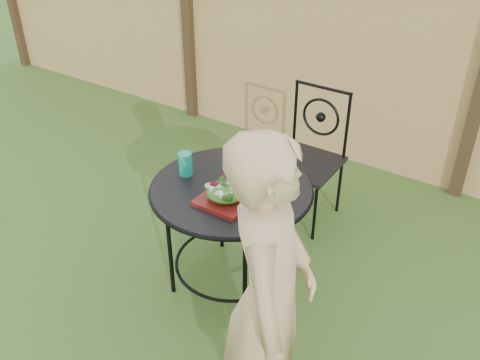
{
  "coord_description": "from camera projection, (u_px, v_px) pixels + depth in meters",
  "views": [
    {
      "loc": [
        1.8,
        -1.7,
        2.36
      ],
      "look_at": [
        0.42,
        0.4,
        0.75
      ],
      "focal_mm": 40.0,
      "sensor_mm": 36.0,
      "label": 1
    }
  ],
  "objects": [
    {
      "name": "ground",
      "position": [
        148.0,
        291.0,
        3.3
      ],
      "size": [
        60.0,
        60.0,
        0.0
      ],
      "primitive_type": "plane",
      "color": "#254817",
      "rests_on": "ground"
    },
    {
      "name": "fence",
      "position": [
        318.0,
        45.0,
        4.34
      ],
      "size": [
        8.0,
        0.12,
        1.9
      ],
      "color": "tan",
      "rests_on": "ground"
    },
    {
      "name": "patio_table",
      "position": [
        232.0,
        207.0,
        3.05
      ],
      "size": [
        0.92,
        0.92,
        0.72
      ],
      "color": "black",
      "rests_on": "ground"
    },
    {
      "name": "patio_chair",
      "position": [
        309.0,
        153.0,
        3.74
      ],
      "size": [
        0.46,
        0.46,
        0.95
      ],
      "color": "black",
      "rests_on": "ground"
    },
    {
      "name": "diner",
      "position": [
        269.0,
        299.0,
        2.18
      ],
      "size": [
        0.56,
        0.66,
        1.54
      ],
      "primitive_type": "imported",
      "rotation": [
        0.0,
        0.0,
        1.97
      ],
      "color": "tan",
      "rests_on": "ground"
    },
    {
      "name": "salad_plate",
      "position": [
        226.0,
        200.0,
        2.85
      ],
      "size": [
        0.27,
        0.27,
        0.02
      ],
      "primitive_type": "cube",
      "color": "#45090D",
      "rests_on": "patio_table"
    },
    {
      "name": "salad",
      "position": [
        226.0,
        191.0,
        2.82
      ],
      "size": [
        0.21,
        0.21,
        0.08
      ],
      "primitive_type": "ellipsoid",
      "color": "#235614",
      "rests_on": "salad_plate"
    },
    {
      "name": "fork",
      "position": [
        227.0,
        171.0,
        2.75
      ],
      "size": [
        0.01,
        0.01,
        0.18
      ],
      "primitive_type": "cylinder",
      "color": "silver",
      "rests_on": "salad"
    },
    {
      "name": "drinking_glass",
      "position": [
        185.0,
        164.0,
        3.05
      ],
      "size": [
        0.08,
        0.08,
        0.14
      ],
      "primitive_type": "cylinder",
      "color": "#0EA685",
      "rests_on": "patio_table"
    }
  ]
}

